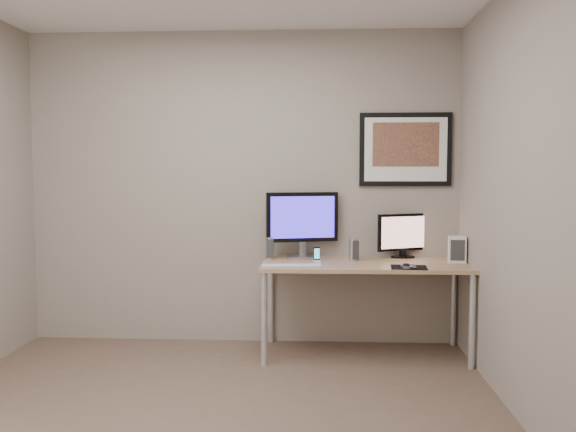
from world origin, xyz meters
The scene contains 14 objects.
floor centered at (0.00, 0.00, 0.00)m, with size 3.60×3.60×0.00m, color brown.
room centered at (0.00, 0.45, 1.64)m, with size 3.60×3.60×3.60m.
desk centered at (1.00, 1.35, 0.66)m, with size 1.60×0.70×0.73m.
framed_art centered at (1.35, 1.68, 1.62)m, with size 0.75×0.04×0.60m.
monitor_large centered at (0.51, 1.56, 1.03)m, with size 0.58×0.26×0.54m.
monitor_tv centered at (1.33, 1.64, 0.92)m, with size 0.43×0.22×0.36m.
speaker_left centered at (0.25, 1.50, 0.82)m, with size 0.07×0.07×0.18m, color #AEAEB3.
speaker_right centered at (0.92, 1.44, 0.82)m, with size 0.07×0.07×0.18m, color #AEAEB3.
phone_dock centered at (0.63, 1.38, 0.79)m, with size 0.05×0.05×0.12m, color black.
keyboard centered at (0.44, 1.12, 0.74)m, with size 0.46×0.12×0.02m, color silver.
mousepad centered at (1.31, 1.13, 0.73)m, with size 0.26×0.23×0.00m, color black.
mouse centered at (1.29, 1.09, 0.75)m, with size 0.06×0.11×0.04m, color black.
remote centered at (1.33, 1.09, 0.74)m, with size 0.04×0.17×0.02m, color black.
fan_unit centered at (1.72, 1.40, 0.83)m, with size 0.13×0.10×0.20m, color white.
Camera 1 is at (0.66, -3.38, 1.44)m, focal length 38.00 mm.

